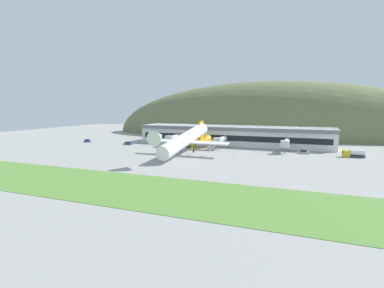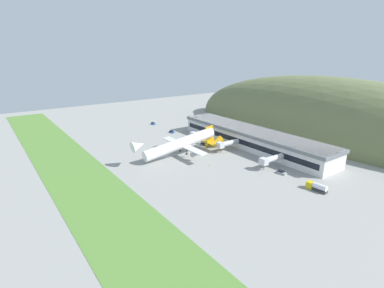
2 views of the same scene
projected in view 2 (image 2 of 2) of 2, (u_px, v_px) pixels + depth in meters
name	position (u px, v px, depth m)	size (l,w,h in m)	color
ground_plane	(166.00, 156.00, 148.22)	(333.87, 333.87, 0.00)	gray
grass_strip_foreground	(78.00, 176.00, 124.51)	(300.48, 26.03, 0.08)	#568438
hill_backdrop	(324.00, 135.00, 184.02)	(224.78, 63.01, 71.07)	#667047
terminal_building	(251.00, 137.00, 161.87)	(96.85, 18.21, 9.35)	silver
jetway_0	(199.00, 133.00, 173.56)	(3.38, 12.99, 5.43)	silver
jetway_1	(227.00, 144.00, 154.57)	(3.38, 13.72, 5.43)	silver
jetway_2	(271.00, 159.00, 132.25)	(3.38, 13.66, 5.43)	silver
cargo_airplane	(182.00, 144.00, 146.69)	(33.86, 51.94, 12.74)	white
service_car_0	(153.00, 124.00, 211.20)	(3.80, 2.05, 1.58)	#264C99
service_car_1	(281.00, 172.00, 126.77)	(4.54, 2.15, 1.50)	#999EA3
service_car_2	(172.00, 132.00, 189.96)	(4.14, 1.98, 1.55)	#264C99
service_car_3	(187.00, 139.00, 175.33)	(3.87, 2.06, 1.49)	gold
fuel_truck	(205.00, 142.00, 164.88)	(6.28, 2.70, 3.17)	gold
box_truck	(317.00, 187.00, 111.24)	(7.94, 2.78, 3.04)	gold
traffic_cone_0	(209.00, 165.00, 135.46)	(0.52, 0.52, 0.58)	orange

